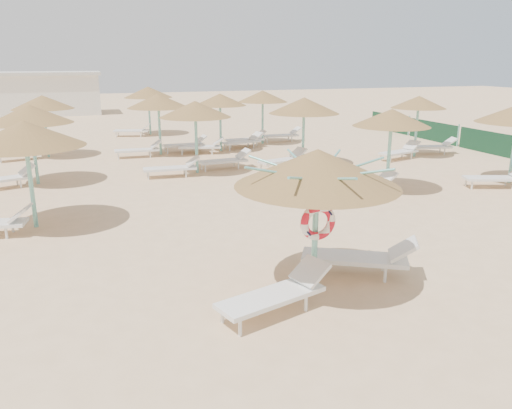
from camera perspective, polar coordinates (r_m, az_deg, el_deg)
name	(u,v)px	position (r m, az deg, el deg)	size (l,w,h in m)	color
ground	(294,288)	(9.52, 4.39, -9.51)	(120.00, 120.00, 0.00)	#E0B589
main_palapa	(317,169)	(8.83, 7.02, 4.09)	(2.94, 2.94, 2.64)	#6CBCAF
lounger_main_a	(278,293)	(8.52, 2.50, -10.06)	(2.15, 1.19, 0.75)	white
lounger_main_b	(362,257)	(10.12, 12.02, -5.86)	(2.25, 1.67, 0.80)	white
palapa_field	(218,108)	(20.18, -4.39, 10.97)	(19.78, 18.66, 2.72)	#6CBCAF
service_hut	(45,93)	(42.99, -22.96, 11.64)	(8.40, 4.40, 3.25)	silver
windbreak_fence	(491,143)	(25.21, 25.23, 6.40)	(0.08, 19.84, 1.10)	#17472B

